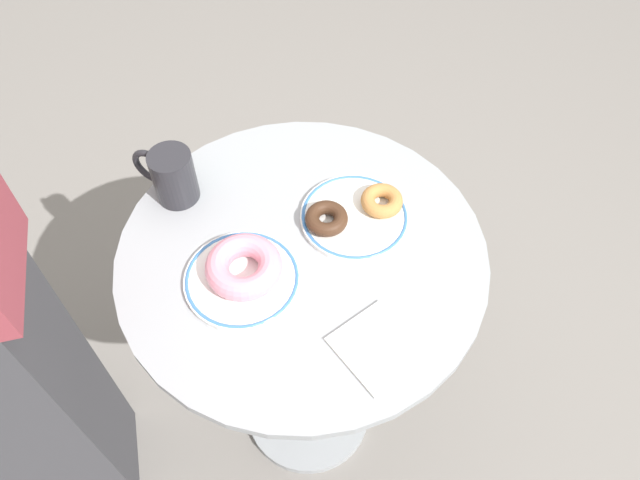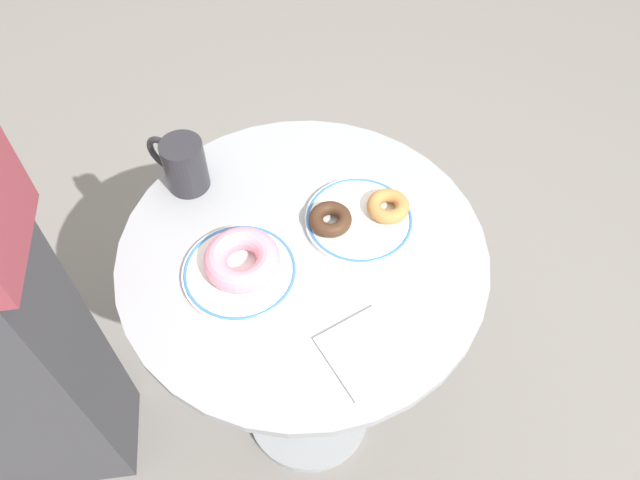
# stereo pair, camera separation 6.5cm
# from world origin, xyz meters

# --- Properties ---
(ground_plane) EXTENTS (7.00, 7.00, 0.02)m
(ground_plane) POSITION_xyz_m (0.00, 0.00, -0.01)
(ground_plane) COLOR gray
(cafe_table) EXTENTS (0.64, 0.64, 0.77)m
(cafe_table) POSITION_xyz_m (0.00, 0.00, 0.53)
(cafe_table) COLOR #999EA3
(cafe_table) RESTS_ON ground
(plate_left) EXTENTS (0.19, 0.19, 0.01)m
(plate_left) POSITION_xyz_m (-0.11, -0.01, 0.77)
(plate_left) COLOR white
(plate_left) RESTS_ON cafe_table
(plate_right) EXTENTS (0.19, 0.19, 0.01)m
(plate_right) POSITION_xyz_m (0.11, 0.02, 0.77)
(plate_right) COLOR white
(plate_right) RESTS_ON cafe_table
(donut_pink_frosted) EXTENTS (0.17, 0.17, 0.04)m
(donut_pink_frosted) POSITION_xyz_m (-0.11, -0.01, 0.80)
(donut_pink_frosted) COLOR pink
(donut_pink_frosted) RESTS_ON plate_left
(donut_old_fashioned) EXTENTS (0.11, 0.11, 0.03)m
(donut_old_fashioned) POSITION_xyz_m (0.17, 0.02, 0.79)
(donut_old_fashioned) COLOR #BC7F42
(donut_old_fashioned) RESTS_ON plate_right
(donut_chocolate) EXTENTS (0.09, 0.09, 0.03)m
(donut_chocolate) POSITION_xyz_m (0.06, 0.03, 0.79)
(donut_chocolate) COLOR #422819
(donut_chocolate) RESTS_ON plate_right
(paper_napkin) EXTENTS (0.14, 0.14, 0.01)m
(paper_napkin) POSITION_xyz_m (0.03, -0.22, 0.77)
(paper_napkin) COLOR white
(paper_napkin) RESTS_ON cafe_table
(coffee_mug) EXTENTS (0.10, 0.11, 0.10)m
(coffee_mug) POSITION_xyz_m (-0.15, 0.22, 0.82)
(coffee_mug) COLOR #28282D
(coffee_mug) RESTS_ON cafe_table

